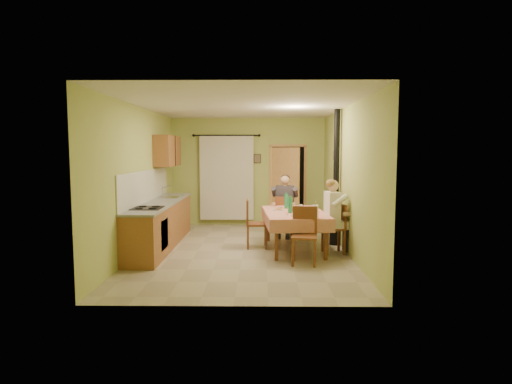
{
  "coord_description": "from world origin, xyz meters",
  "views": [
    {
      "loc": [
        0.35,
        -8.22,
        1.95
      ],
      "look_at": [
        0.25,
        0.1,
        1.15
      ],
      "focal_mm": 30.0,
      "sensor_mm": 36.0,
      "label": 1
    }
  ],
  "objects_px": {
    "chair_near": "(304,247)",
    "chair_left": "(256,233)",
    "man_far": "(285,199)",
    "dining_table": "(294,231)",
    "man_right": "(334,208)",
    "chair_far": "(285,225)",
    "chair_right": "(334,238)",
    "stove_flue": "(336,196)"
  },
  "relations": [
    {
      "from": "man_right",
      "to": "stove_flue",
      "type": "bearing_deg",
      "value": -20.61
    },
    {
      "from": "dining_table",
      "to": "chair_left",
      "type": "bearing_deg",
      "value": 162.8
    },
    {
      "from": "chair_near",
      "to": "chair_left",
      "type": "height_order",
      "value": "chair_near"
    },
    {
      "from": "chair_far",
      "to": "stove_flue",
      "type": "bearing_deg",
      "value": -22.46
    },
    {
      "from": "chair_far",
      "to": "stove_flue",
      "type": "height_order",
      "value": "stove_flue"
    },
    {
      "from": "man_far",
      "to": "stove_flue",
      "type": "bearing_deg",
      "value": -23.03
    },
    {
      "from": "chair_near",
      "to": "man_right",
      "type": "bearing_deg",
      "value": -120.39
    },
    {
      "from": "chair_right",
      "to": "chair_near",
      "type": "bearing_deg",
      "value": 132.6
    },
    {
      "from": "chair_near",
      "to": "chair_right",
      "type": "bearing_deg",
      "value": -120.88
    },
    {
      "from": "dining_table",
      "to": "stove_flue",
      "type": "distance_m",
      "value": 1.2
    },
    {
      "from": "chair_far",
      "to": "dining_table",
      "type": "bearing_deg",
      "value": -73.58
    },
    {
      "from": "chair_far",
      "to": "chair_right",
      "type": "relative_size",
      "value": 1.01
    },
    {
      "from": "chair_near",
      "to": "man_far",
      "type": "distance_m",
      "value": 2.31
    },
    {
      "from": "dining_table",
      "to": "man_right",
      "type": "distance_m",
      "value": 0.93
    },
    {
      "from": "chair_near",
      "to": "man_far",
      "type": "xyz_separation_m",
      "value": [
        -0.22,
        2.22,
        0.59
      ]
    },
    {
      "from": "dining_table",
      "to": "chair_far",
      "type": "bearing_deg",
      "value": 92.64
    },
    {
      "from": "chair_right",
      "to": "stove_flue",
      "type": "height_order",
      "value": "stove_flue"
    },
    {
      "from": "chair_far",
      "to": "chair_near",
      "type": "bearing_deg",
      "value": -74.65
    },
    {
      "from": "chair_left",
      "to": "man_far",
      "type": "xyz_separation_m",
      "value": [
        0.63,
        0.96,
        0.59
      ]
    },
    {
      "from": "chair_left",
      "to": "stove_flue",
      "type": "height_order",
      "value": "stove_flue"
    },
    {
      "from": "chair_right",
      "to": "man_right",
      "type": "bearing_deg",
      "value": 90.0
    },
    {
      "from": "dining_table",
      "to": "chair_near",
      "type": "relative_size",
      "value": 2.05
    },
    {
      "from": "chair_far",
      "to": "man_far",
      "type": "relative_size",
      "value": 0.68
    },
    {
      "from": "dining_table",
      "to": "chair_far",
      "type": "relative_size",
      "value": 2.13
    },
    {
      "from": "chair_right",
      "to": "man_far",
      "type": "height_order",
      "value": "man_far"
    },
    {
      "from": "chair_far",
      "to": "chair_near",
      "type": "height_order",
      "value": "chair_near"
    },
    {
      "from": "dining_table",
      "to": "man_right",
      "type": "height_order",
      "value": "man_right"
    },
    {
      "from": "chair_near",
      "to": "chair_right",
      "type": "xyz_separation_m",
      "value": [
        0.65,
        0.8,
        -0.0
      ]
    },
    {
      "from": "dining_table",
      "to": "man_right",
      "type": "bearing_deg",
      "value": -25.99
    },
    {
      "from": "chair_far",
      "to": "chair_near",
      "type": "distance_m",
      "value": 2.22
    },
    {
      "from": "dining_table",
      "to": "stove_flue",
      "type": "xyz_separation_m",
      "value": [
        0.89,
        0.48,
        0.65
      ]
    },
    {
      "from": "chair_far",
      "to": "chair_right",
      "type": "height_order",
      "value": "chair_far"
    },
    {
      "from": "chair_left",
      "to": "man_right",
      "type": "relative_size",
      "value": 0.71
    },
    {
      "from": "chair_near",
      "to": "stove_flue",
      "type": "height_order",
      "value": "stove_flue"
    },
    {
      "from": "chair_right",
      "to": "chair_far",
      "type": "bearing_deg",
      "value": 23.28
    },
    {
      "from": "chair_near",
      "to": "chair_right",
      "type": "relative_size",
      "value": 1.05
    },
    {
      "from": "chair_left",
      "to": "man_far",
      "type": "relative_size",
      "value": 0.71
    },
    {
      "from": "chair_far",
      "to": "stove_flue",
      "type": "xyz_separation_m",
      "value": [
        1.02,
        -0.64,
        0.74
      ]
    },
    {
      "from": "chair_left",
      "to": "stove_flue",
      "type": "distance_m",
      "value": 1.83
    },
    {
      "from": "man_far",
      "to": "man_right",
      "type": "xyz_separation_m",
      "value": [
        0.85,
        -1.43,
        0.0
      ]
    },
    {
      "from": "dining_table",
      "to": "chair_right",
      "type": "xyz_separation_m",
      "value": [
        0.74,
        -0.29,
        -0.09
      ]
    },
    {
      "from": "chair_right",
      "to": "dining_table",
      "type": "bearing_deg",
      "value": 60.29
    }
  ]
}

